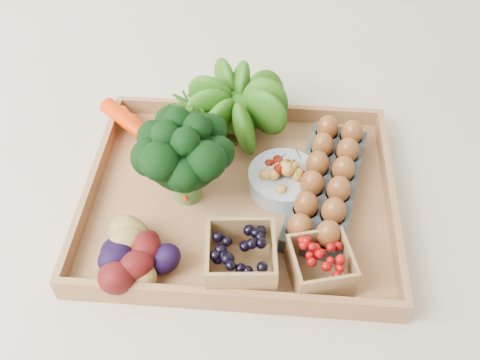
# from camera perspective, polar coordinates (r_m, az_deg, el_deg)

# --- Properties ---
(ground) EXTENTS (4.00, 4.00, 0.00)m
(ground) POSITION_cam_1_polar(r_m,az_deg,el_deg) (0.99, -0.00, -2.33)
(ground) COLOR beige
(ground) RESTS_ON ground
(tray) EXTENTS (0.55, 0.45, 0.01)m
(tray) POSITION_cam_1_polar(r_m,az_deg,el_deg) (0.98, -0.00, -2.05)
(tray) COLOR #A16E43
(tray) RESTS_ON ground
(carrots) EXTENTS (0.23, 0.17, 0.06)m
(carrots) POSITION_cam_1_polar(r_m,az_deg,el_deg) (1.05, -9.68, 3.81)
(carrots) COLOR #E52D00
(carrots) RESTS_ON tray
(lettuce) EXTENTS (0.14, 0.14, 0.14)m
(lettuce) POSITION_cam_1_polar(r_m,az_deg,el_deg) (1.06, -0.22, 8.40)
(lettuce) COLOR #1E460B
(lettuce) RESTS_ON tray
(broccoli) EXTENTS (0.17, 0.17, 0.13)m
(broccoli) POSITION_cam_1_polar(r_m,az_deg,el_deg) (0.93, -5.82, 1.03)
(broccoli) COLOR black
(broccoli) RESTS_ON tray
(cherry_bowl) EXTENTS (0.13, 0.13, 0.04)m
(cherry_bowl) POSITION_cam_1_polar(r_m,az_deg,el_deg) (0.98, 4.72, 0.00)
(cherry_bowl) COLOR #8C9EA5
(cherry_bowl) RESTS_ON tray
(egg_carton) EXTENTS (0.17, 0.31, 0.03)m
(egg_carton) POSITION_cam_1_polar(r_m,az_deg,el_deg) (0.98, 9.13, -0.81)
(egg_carton) COLOR #3B454B
(egg_carton) RESTS_ON tray
(potatoes) EXTENTS (0.16, 0.16, 0.09)m
(potatoes) POSITION_cam_1_polar(r_m,az_deg,el_deg) (0.87, -11.54, -7.55)
(potatoes) COLOR #3E090A
(potatoes) RESTS_ON tray
(punnet_blackberry) EXTENTS (0.12, 0.12, 0.07)m
(punnet_blackberry) POSITION_cam_1_polar(r_m,az_deg,el_deg) (0.85, 0.10, -8.35)
(punnet_blackberry) COLOR black
(punnet_blackberry) RESTS_ON tray
(punnet_raspberry) EXTENTS (0.11, 0.11, 0.06)m
(punnet_raspberry) POSITION_cam_1_polar(r_m,az_deg,el_deg) (0.86, 8.57, -8.98)
(punnet_raspberry) COLOR #7D0505
(punnet_raspberry) RESTS_ON tray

